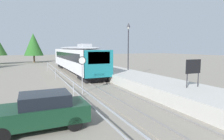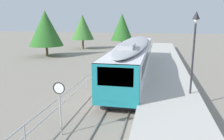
{
  "view_description": "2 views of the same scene",
  "coord_description": "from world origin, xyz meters",
  "views": [
    {
      "loc": [
        -5.9,
        -0.11,
        3.42
      ],
      "look_at": [
        0.4,
        14.13,
        1.6
      ],
      "focal_mm": 30.28,
      "sensor_mm": 36.0,
      "label": 1
    },
    {
      "loc": [
        2.31,
        3.85,
        5.76
      ],
      "look_at": [
        -1.0,
        20.13,
        2.0
      ],
      "focal_mm": 36.13,
      "sensor_mm": 36.0,
      "label": 2
    }
  ],
  "objects": [
    {
      "name": "tree_behind_carpark",
      "position": [
        -12.23,
        46.45,
        4.24
      ],
      "size": [
        4.41,
        4.41,
        6.64
      ],
      "color": "brown",
      "rests_on": "ground"
    },
    {
      "name": "speed_limit_sign",
      "position": [
        -2.29,
        13.56,
        2.12
      ],
      "size": [
        0.61,
        0.1,
        2.81
      ],
      "color": "#9EA0A5",
      "rests_on": "ground"
    },
    {
      "name": "track_rails",
      "position": [
        0.0,
        22.0,
        0.03
      ],
      "size": [
        3.2,
        60.0,
        0.14
      ],
      "color": "gray",
      "rests_on": "ground"
    },
    {
      "name": "commuter_train",
      "position": [
        0.0,
        25.73,
        2.15
      ],
      "size": [
        2.82,
        19.44,
        3.74
      ],
      "color": "silver",
      "rests_on": "track_rails"
    },
    {
      "name": "tree_behind_station_far",
      "position": [
        -14.86,
        36.54,
        4.37
      ],
      "size": [
        5.28,
        5.28,
        7.08
      ],
      "color": "brown",
      "rests_on": "ground"
    },
    {
      "name": "station_platform",
      "position": [
        3.25,
        22.0,
        0.45
      ],
      "size": [
        3.9,
        60.0,
        0.9
      ],
      "primitive_type": "cube",
      "color": "#B7B5AD",
      "rests_on": "ground"
    },
    {
      "name": "carpark_fence",
      "position": [
        -3.3,
        12.0,
        0.91
      ],
      "size": [
        0.06,
        36.06,
        1.25
      ],
      "color": "#9EA0A5",
      "rests_on": "ground"
    },
    {
      "name": "ground_plane",
      "position": [
        -3.0,
        22.0,
        0.0
      ],
      "size": [
        160.0,
        160.0,
        0.0
      ],
      "primitive_type": "plane",
      "color": "gray"
    },
    {
      "name": "platform_lamp_mid_platform",
      "position": [
        4.58,
        18.99,
        4.62
      ],
      "size": [
        0.34,
        0.34,
        5.35
      ],
      "color": "#232328",
      "rests_on": "station_platform"
    },
    {
      "name": "tree_distant_left",
      "position": [
        -4.71,
        48.13,
        4.24
      ],
      "size": [
        4.35,
        4.35,
        6.85
      ],
      "color": "brown",
      "rests_on": "ground"
    }
  ]
}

